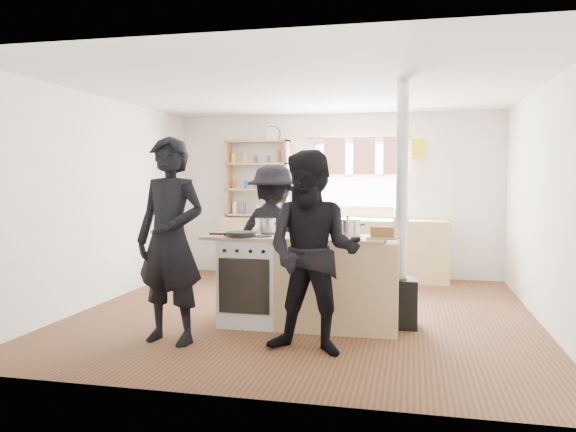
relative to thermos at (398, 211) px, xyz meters
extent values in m
cube|color=brown|center=(-0.96, -2.22, -1.04)|extent=(5.00, 5.00, 0.01)
cube|color=#D6BB81|center=(-0.96, 0.00, -0.58)|extent=(3.40, 0.55, 0.90)
cube|color=tan|center=(-2.16, 0.12, -0.10)|extent=(1.00, 0.28, 0.03)
cube|color=tan|center=(-2.16, 0.12, 0.30)|extent=(1.00, 0.28, 0.03)
cube|color=tan|center=(-2.16, 0.12, 0.70)|extent=(1.00, 0.28, 0.03)
cube|color=tan|center=(-2.16, 0.12, 1.05)|extent=(1.00, 0.28, 0.03)
cube|color=tan|center=(-2.64, 0.12, 0.47)|extent=(0.04, 0.28, 1.20)
cube|color=tan|center=(-1.68, 0.12, 0.47)|extent=(0.04, 0.28, 1.20)
cylinder|color=silver|center=(0.00, 0.00, 0.00)|extent=(0.10, 0.10, 0.27)
cube|color=white|center=(-1.41, -2.77, -0.58)|extent=(0.60, 0.60, 0.90)
cube|color=tan|center=(-0.51, -2.77, -0.58)|extent=(1.20, 0.60, 0.90)
cube|color=tan|center=(-0.96, -2.77, -0.12)|extent=(1.84, 0.64, 0.03)
cylinder|color=black|center=(-1.47, -2.97, -0.08)|extent=(0.33, 0.33, 0.05)
cylinder|color=#2E541D|center=(-1.47, -2.97, -0.06)|extent=(0.27, 0.27, 0.02)
cube|color=silver|center=(-0.79, -2.70, -0.07)|extent=(0.38, 0.25, 0.07)
cube|color=brown|center=(-0.79, -2.70, -0.05)|extent=(0.32, 0.22, 0.02)
cylinder|color=#BABABD|center=(-1.33, -2.56, -0.03)|extent=(0.22, 0.22, 0.15)
cylinder|color=#BABABD|center=(-1.33, -2.56, 0.05)|extent=(0.22, 0.22, 0.01)
sphere|color=black|center=(-1.33, -2.56, 0.06)|extent=(0.03, 0.03, 0.03)
cylinder|color=silver|center=(-0.43, -2.70, -0.02)|extent=(0.27, 0.27, 0.17)
cylinder|color=silver|center=(-0.43, -2.70, 0.07)|extent=(0.28, 0.28, 0.01)
sphere|color=black|center=(-0.43, -2.70, 0.09)|extent=(0.03, 0.03, 0.03)
cube|color=tan|center=(-0.07, -2.87, -0.09)|extent=(0.30, 0.23, 0.02)
cube|color=olive|center=(-0.07, -2.87, -0.03)|extent=(0.23, 0.13, 0.10)
cube|color=black|center=(0.10, -2.57, -0.79)|extent=(0.35, 0.35, 0.50)
cylinder|color=#ADADB2|center=(0.10, -2.57, 0.46)|extent=(0.12, 0.12, 2.00)
imported|color=black|center=(-1.96, -3.59, -0.08)|extent=(0.76, 0.57, 1.90)
imported|color=black|center=(-0.62, -3.64, -0.15)|extent=(0.93, 0.77, 1.76)
imported|color=black|center=(-1.40, -1.91, -0.20)|extent=(1.23, 0.94, 1.68)
camera|label=1|loc=(0.21, -8.35, 0.50)|focal=35.00mm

